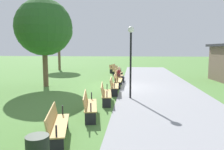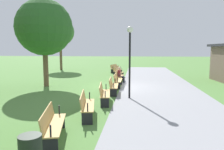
% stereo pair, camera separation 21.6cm
% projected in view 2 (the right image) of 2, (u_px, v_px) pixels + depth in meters
% --- Properties ---
extents(ground_plane, '(120.00, 120.00, 0.00)m').
position_uv_depth(ground_plane, '(118.00, 87.00, 14.54)').
color(ground_plane, '#54843D').
extents(path_paving, '(31.83, 5.05, 0.01)m').
position_uv_depth(path_paving, '(158.00, 87.00, 14.24)').
color(path_paving, '#939399').
rests_on(path_paving, ground).
extents(bench_0, '(1.96, 0.91, 0.89)m').
position_uv_depth(bench_0, '(115.00, 68.00, 23.24)').
color(bench_0, tan).
rests_on(bench_0, ground).
extents(bench_1, '(1.95, 0.81, 0.89)m').
position_uv_depth(bench_1, '(117.00, 70.00, 21.06)').
color(bench_1, tan).
rests_on(bench_1, ground).
extents(bench_2, '(1.94, 0.70, 0.89)m').
position_uv_depth(bench_2, '(119.00, 73.00, 18.87)').
color(bench_2, tan).
rests_on(bench_2, ground).
extents(bench_3, '(1.93, 0.59, 0.89)m').
position_uv_depth(bench_3, '(119.00, 76.00, 16.68)').
color(bench_3, tan).
rests_on(bench_3, ground).
extents(bench_4, '(1.90, 0.47, 0.89)m').
position_uv_depth(bench_4, '(117.00, 80.00, 14.49)').
color(bench_4, tan).
rests_on(bench_4, ground).
extents(bench_5, '(1.93, 0.59, 0.89)m').
position_uv_depth(bench_5, '(113.00, 85.00, 12.33)').
color(bench_5, tan).
rests_on(bench_5, ground).
extents(bench_6, '(1.94, 0.70, 0.89)m').
position_uv_depth(bench_6, '(104.00, 93.00, 10.18)').
color(bench_6, tan).
rests_on(bench_6, ground).
extents(bench_7, '(1.95, 0.81, 0.89)m').
position_uv_depth(bench_7, '(86.00, 104.00, 8.07)').
color(bench_7, tan).
rests_on(bench_7, ground).
extents(bench_8, '(1.96, 0.91, 0.89)m').
position_uv_depth(bench_8, '(52.00, 124.00, 5.99)').
color(bench_8, tan).
rests_on(bench_8, ground).
extents(person_seated, '(0.34, 0.53, 1.20)m').
position_uv_depth(person_seated, '(120.00, 74.00, 16.36)').
color(person_seated, maroon).
rests_on(person_seated, ground).
extents(tree_0, '(3.38, 3.38, 6.33)m').
position_uv_depth(tree_0, '(60.00, 32.00, 25.82)').
color(tree_0, brown).
rests_on(tree_0, ground).
extents(tree_2, '(3.78, 3.78, 5.89)m').
position_uv_depth(tree_2, '(44.00, 28.00, 14.30)').
color(tree_2, brown).
rests_on(tree_2, ground).
extents(lamp_post, '(0.32, 0.32, 3.70)m').
position_uv_depth(lamp_post, '(130.00, 48.00, 10.88)').
color(lamp_post, black).
rests_on(lamp_post, ground).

